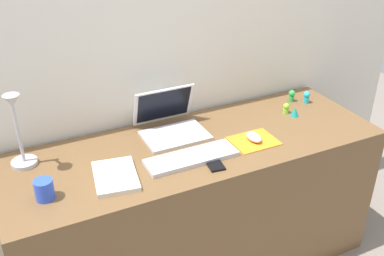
# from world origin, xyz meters

# --- Properties ---
(back_wall) EXTENTS (2.96, 0.05, 1.54)m
(back_wall) POSITION_xyz_m (0.00, 0.34, 0.77)
(back_wall) COLOR silver
(back_wall) RESTS_ON ground_plane
(desk) EXTENTS (1.76, 0.61, 0.74)m
(desk) POSITION_xyz_m (0.00, 0.00, 0.37)
(desk) COLOR brown
(desk) RESTS_ON ground_plane
(laptop) EXTENTS (0.30, 0.28, 0.20)m
(laptop) POSITION_xyz_m (-0.06, 0.16, 0.79)
(laptop) COLOR silver
(laptop) RESTS_ON desk
(keyboard) EXTENTS (0.41, 0.13, 0.02)m
(keyboard) POSITION_xyz_m (-0.08, -0.11, 0.75)
(keyboard) COLOR silver
(keyboard) RESTS_ON desk
(mousepad) EXTENTS (0.21, 0.17, 0.00)m
(mousepad) POSITION_xyz_m (0.25, -0.09, 0.74)
(mousepad) COLOR orange
(mousepad) RESTS_ON desk
(mouse) EXTENTS (0.06, 0.10, 0.03)m
(mouse) POSITION_xyz_m (0.25, -0.09, 0.76)
(mouse) COLOR silver
(mouse) RESTS_ON mousepad
(cell_phone) EXTENTS (0.08, 0.13, 0.01)m
(cell_phone) POSITION_xyz_m (-0.01, -0.18, 0.74)
(cell_phone) COLOR black
(cell_phone) RESTS_ON desk
(desk_lamp) EXTENTS (0.11, 0.16, 0.36)m
(desk_lamp) POSITION_xyz_m (-0.74, 0.14, 0.91)
(desk_lamp) COLOR #B7B7BC
(desk_lamp) RESTS_ON desk
(notebook_pad) EXTENTS (0.21, 0.26, 0.02)m
(notebook_pad) POSITION_xyz_m (-0.42, -0.10, 0.75)
(notebook_pad) COLOR silver
(notebook_pad) RESTS_ON desk
(coffee_mug) EXTENTS (0.07, 0.07, 0.08)m
(coffee_mug) POSITION_xyz_m (-0.70, -0.11, 0.78)
(coffee_mug) COLOR blue
(coffee_mug) RESTS_ON desk
(toy_figurine_cyan) EXTENTS (0.04, 0.04, 0.07)m
(toy_figurine_cyan) POSITION_xyz_m (0.73, 0.13, 0.78)
(toy_figurine_cyan) COLOR #28B7CC
(toy_figurine_cyan) RESTS_ON desk
(toy_figurine_green) EXTENTS (0.03, 0.03, 0.07)m
(toy_figurine_green) POSITION_xyz_m (0.67, 0.18, 0.78)
(toy_figurine_green) COLOR green
(toy_figurine_green) RESTS_ON desk
(toy_figurine_teal) EXTENTS (0.04, 0.04, 0.05)m
(toy_figurine_teal) POSITION_xyz_m (0.58, 0.03, 0.76)
(toy_figurine_teal) COLOR teal
(toy_figurine_teal) RESTS_ON desk
(toy_figurine_lime) EXTENTS (0.03, 0.03, 0.05)m
(toy_figurine_lime) POSITION_xyz_m (0.56, 0.08, 0.77)
(toy_figurine_lime) COLOR #8CDB33
(toy_figurine_lime) RESTS_ON desk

